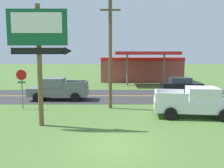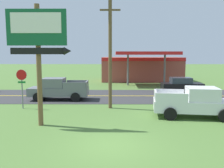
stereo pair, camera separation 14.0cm
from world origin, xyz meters
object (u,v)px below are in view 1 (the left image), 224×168
at_px(pickup_white_parked_on_lawn, 196,102).
at_px(car_black_mid_lane, 181,85).
at_px(gas_station, 140,68).
at_px(utility_pole, 110,48).
at_px(pickup_grey_on_road, 58,89).
at_px(motel_sign, 39,41).
at_px(stop_sign, 22,82).

bearing_deg(pickup_white_parked_on_lawn, car_black_mid_lane, 79.42).
bearing_deg(gas_station, utility_pole, -103.17).
relative_size(pickup_white_parked_on_lawn, pickup_grey_on_road, 1.04).
height_order(utility_pole, car_black_mid_lane, utility_pole).
xyz_separation_m(gas_station, car_black_mid_lane, (2.92, -11.95, -1.11)).
bearing_deg(utility_pole, car_black_mid_lane, 44.66).
relative_size(utility_pole, car_black_mid_lane, 2.04).
xyz_separation_m(motel_sign, utility_pole, (3.87, 4.67, -0.23)).
bearing_deg(motel_sign, utility_pole, 50.33).
distance_m(stop_sign, utility_pole, 7.06).
bearing_deg(stop_sign, pickup_grey_on_road, 62.15).
height_order(utility_pole, gas_station, utility_pole).
height_order(stop_sign, pickup_white_parked_on_lawn, stop_sign).
bearing_deg(pickup_grey_on_road, gas_station, 59.97).
distance_m(motel_sign, car_black_mid_lane, 16.96).
bearing_deg(pickup_grey_on_road, stop_sign, -117.85).
xyz_separation_m(stop_sign, car_black_mid_lane, (14.03, 7.57, -1.20)).
bearing_deg(car_black_mid_lane, stop_sign, -151.64).
bearing_deg(pickup_grey_on_road, car_black_mid_lane, 18.24).
bearing_deg(utility_pole, motel_sign, -129.67).
bearing_deg(car_black_mid_lane, utility_pole, -135.34).
xyz_separation_m(utility_pole, gas_station, (4.52, 19.30, -2.60)).
height_order(motel_sign, gas_station, motel_sign).
bearing_deg(gas_station, car_black_mid_lane, -76.27).
relative_size(motel_sign, car_black_mid_lane, 1.62).
distance_m(utility_pole, gas_station, 19.99).
xyz_separation_m(stop_sign, pickup_white_parked_on_lawn, (12.15, -2.44, -1.06)).
distance_m(stop_sign, pickup_grey_on_road, 4.18).
bearing_deg(gas_station, motel_sign, -109.29).
height_order(stop_sign, gas_station, gas_station).
xyz_separation_m(stop_sign, gas_station, (11.11, 19.52, -0.08)).
distance_m(pickup_white_parked_on_lawn, pickup_grey_on_road, 11.90).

